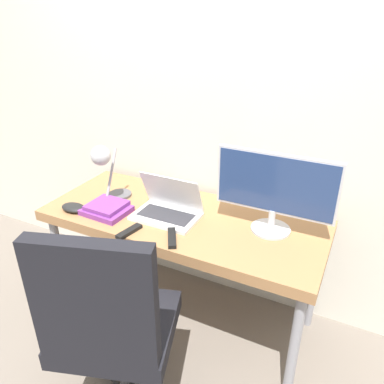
% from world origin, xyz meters
% --- Properties ---
extents(ground_plane, '(12.00, 12.00, 0.00)m').
position_xyz_m(ground_plane, '(0.00, 0.00, 0.00)').
color(ground_plane, '#70665B').
extents(wall_back, '(8.00, 0.05, 2.60)m').
position_xyz_m(wall_back, '(0.00, 0.73, 1.30)').
color(wall_back, beige).
rests_on(wall_back, ground_plane).
extents(desk, '(1.58, 0.66, 0.73)m').
position_xyz_m(desk, '(0.00, 0.33, 0.66)').
color(desk, '#996B42').
rests_on(desk, ground_plane).
extents(laptop, '(0.36, 0.24, 0.24)m').
position_xyz_m(laptop, '(-0.07, 0.29, 0.78)').
color(laptop, silver).
rests_on(laptop, desk).
extents(monitor, '(0.61, 0.21, 0.43)m').
position_xyz_m(monitor, '(0.48, 0.41, 0.97)').
color(monitor, '#B7B7BC').
rests_on(monitor, desk).
extents(desk_lamp, '(0.14, 0.27, 0.37)m').
position_xyz_m(desk_lamp, '(-0.47, 0.27, 0.98)').
color(desk_lamp, '#4C4C51').
rests_on(desk_lamp, desk).
extents(office_chair, '(0.63, 0.63, 1.07)m').
position_xyz_m(office_chair, '(0.03, -0.39, 0.59)').
color(office_chair, black).
rests_on(office_chair, ground_plane).
extents(book_stack, '(0.26, 0.21, 0.05)m').
position_xyz_m(book_stack, '(-0.40, 0.17, 0.76)').
color(book_stack, '#753384').
rests_on(book_stack, desk).
extents(tv_remote, '(0.07, 0.16, 0.02)m').
position_xyz_m(tv_remote, '(-0.17, 0.05, 0.74)').
color(tv_remote, black).
rests_on(tv_remote, desk).
extents(media_remote, '(0.12, 0.17, 0.02)m').
position_xyz_m(media_remote, '(0.06, 0.09, 0.74)').
color(media_remote, black).
rests_on(media_remote, desk).
extents(game_controller, '(0.15, 0.10, 0.04)m').
position_xyz_m(game_controller, '(-0.59, 0.10, 0.75)').
color(game_controller, black).
rests_on(game_controller, desk).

